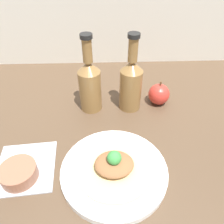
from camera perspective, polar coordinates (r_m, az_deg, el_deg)
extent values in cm
cube|color=brown|center=(63.68, 1.18, -10.93)|extent=(180.00, 110.00, 4.00)
cylinder|color=white|center=(56.72, 0.54, -15.09)|extent=(26.61, 26.61, 1.90)
torus|color=white|center=(56.17, 0.55, -14.70)|extent=(25.81, 25.81, 1.33)
cylinder|color=#D6BC7F|center=(55.78, 0.55, -14.42)|extent=(19.11, 19.11, 0.40)
ellipsoid|color=brown|center=(54.49, 0.56, -13.45)|extent=(9.63, 8.19, 2.77)
sphere|color=green|center=(52.55, 0.58, -11.88)|extent=(3.49, 3.49, 3.49)
cylinder|color=olive|center=(71.78, -5.69, 5.58)|extent=(7.20, 7.20, 14.01)
cone|color=olive|center=(67.28, -6.17, 11.63)|extent=(7.20, 7.20, 3.24)
cylinder|color=olive|center=(64.96, -6.51, 15.67)|extent=(2.88, 2.88, 7.18)
cylinder|color=black|center=(63.35, -6.80, 19.11)|extent=(3.60, 3.60, 1.20)
cylinder|color=olive|center=(72.09, 4.84, 5.82)|extent=(7.20, 7.20, 14.01)
cone|color=olive|center=(67.61, 5.24, 11.86)|extent=(7.20, 7.20, 3.24)
cylinder|color=olive|center=(65.31, 5.52, 15.88)|extent=(2.88, 2.88, 7.18)
cylinder|color=black|center=(63.71, 5.77, 19.31)|extent=(3.60, 3.60, 1.20)
sphere|color=red|center=(77.31, 12.15, 4.57)|extent=(7.27, 7.27, 7.27)
cylinder|color=brown|center=(75.00, 12.60, 7.18)|extent=(0.58, 0.58, 1.64)
cube|color=#B7BCC6|center=(62.20, -21.63, -13.19)|extent=(16.05, 17.12, 0.80)
cylinder|color=#996047|center=(59.56, -23.16, -14.53)|extent=(8.97, 8.97, 3.89)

